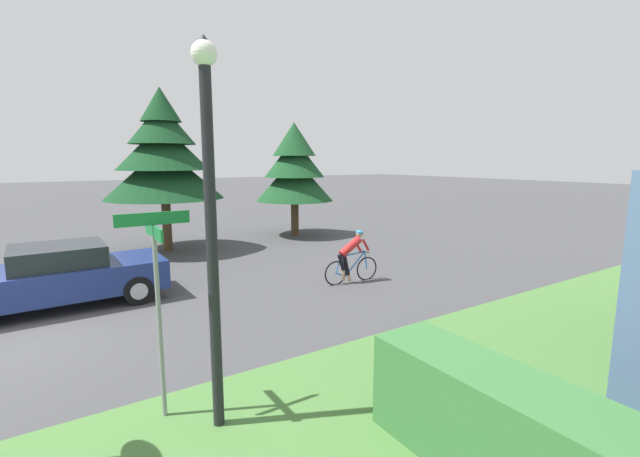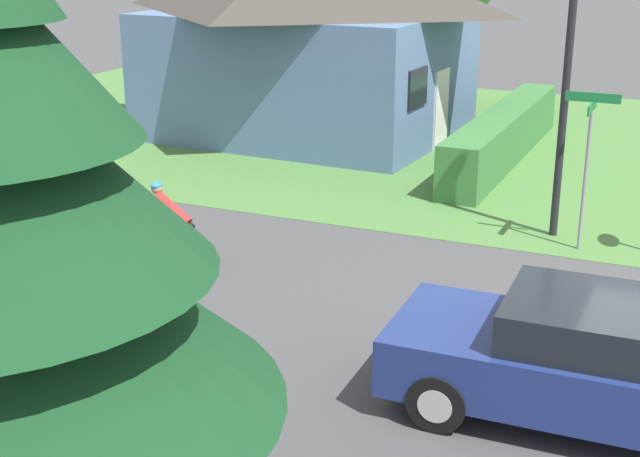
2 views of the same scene
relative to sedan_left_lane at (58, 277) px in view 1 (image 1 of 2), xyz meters
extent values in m
plane|color=#424244|center=(1.86, -0.84, -0.71)|extent=(140.00, 140.00, 0.00)
cube|color=navy|center=(0.00, -0.01, -0.08)|extent=(2.00, 4.67, 0.69)
cube|color=black|center=(0.00, 0.05, 0.50)|extent=(1.71, 1.96, 0.48)
cylinder|color=black|center=(-0.86, 1.54, -0.37)|extent=(0.31, 0.69, 0.68)
cylinder|color=#ADADB2|center=(-0.86, 1.54, -0.37)|extent=(0.32, 0.40, 0.39)
cylinder|color=black|center=(0.78, 1.58, -0.37)|extent=(0.31, 0.69, 0.68)
cylinder|color=#ADADB2|center=(0.78, 1.58, -0.37)|extent=(0.32, 0.40, 0.39)
torus|color=black|center=(2.04, 6.43, -0.39)|extent=(0.09, 0.69, 0.69)
torus|color=black|center=(2.11, 7.46, -0.39)|extent=(0.09, 0.69, 0.69)
cylinder|color=#1E66B2|center=(2.06, 6.68, -0.22)|extent=(0.05, 0.18, 0.57)
cylinder|color=#1E66B2|center=(2.09, 7.07, -0.19)|extent=(0.08, 0.65, 0.65)
cylinder|color=#1E66B2|center=(2.08, 6.99, 0.09)|extent=(0.09, 0.77, 0.10)
cylinder|color=#1E66B2|center=(2.05, 6.59, -0.45)|extent=(0.06, 0.35, 0.15)
cylinder|color=#1E66B2|center=(2.05, 6.52, -0.17)|extent=(0.04, 0.22, 0.46)
cylinder|color=#1E66B2|center=(2.11, 7.42, -0.14)|extent=(0.04, 0.12, 0.51)
cylinder|color=black|center=(2.11, 7.38, 0.12)|extent=(0.44, 0.05, 0.02)
ellipsoid|color=black|center=(2.05, 6.61, 0.08)|extent=(0.09, 0.20, 0.05)
cylinder|color=black|center=(2.06, 6.60, -0.10)|extent=(0.13, 0.26, 0.48)
cylinder|color=black|center=(2.06, 6.76, -0.18)|extent=(0.13, 0.26, 0.63)
cylinder|color=tan|center=(2.06, 6.68, -0.47)|extent=(0.08, 0.08, 0.30)
cylinder|color=tan|center=(2.11, 6.84, -0.57)|extent=(0.17, 0.08, 0.21)
cylinder|color=red|center=(2.07, 6.90, 0.31)|extent=(0.27, 0.71, 0.56)
cylinder|color=red|center=(2.10, 7.14, 0.30)|extent=(0.09, 0.26, 0.36)
cylinder|color=red|center=(2.10, 7.42, 0.30)|extent=(0.09, 0.26, 0.36)
sphere|color=tan|center=(2.09, 7.19, 0.64)|extent=(0.19, 0.19, 0.19)
ellipsoid|color=#267FBF|center=(2.09, 7.19, 0.69)|extent=(0.22, 0.18, 0.12)
cylinder|color=black|center=(6.38, 1.57, 1.51)|extent=(0.14, 0.14, 4.44)
sphere|color=white|center=(6.38, 1.57, 3.86)|extent=(0.30, 0.30, 0.30)
cone|color=black|center=(6.38, 1.57, 4.01)|extent=(0.18, 0.18, 0.12)
cylinder|color=gray|center=(5.80, 1.02, 0.51)|extent=(0.06, 0.06, 2.45)
cube|color=#197238|center=(5.80, 1.02, 1.79)|extent=(0.90, 0.03, 0.16)
cube|color=#197238|center=(5.80, 1.02, 1.95)|extent=(0.03, 0.90, 0.16)
cylinder|color=#4C3823|center=(-5.07, 3.67, 0.27)|extent=(0.33, 0.33, 1.97)
cone|color=#143D1E|center=(-5.07, 3.67, 2.22)|extent=(4.24, 4.24, 1.92)
cone|color=#143D1E|center=(-5.07, 3.67, 3.15)|extent=(3.31, 3.31, 1.69)
cone|color=#143D1E|center=(-5.07, 3.67, 3.97)|extent=(2.38, 2.38, 1.46)
cone|color=#143D1E|center=(-5.07, 3.67, 4.65)|extent=(1.44, 1.44, 1.23)
cylinder|color=#4C3823|center=(-5.40, 9.35, 0.07)|extent=(0.35, 0.35, 1.58)
cone|color=#194723|center=(-5.40, 9.35, 1.82)|extent=(3.42, 3.42, 1.92)
cone|color=#194723|center=(-5.40, 9.35, 2.77)|extent=(2.67, 2.67, 1.69)
cone|color=#194723|center=(-5.40, 9.35, 3.58)|extent=(1.92, 1.92, 1.46)
camera|label=1|loc=(11.35, -0.08, 2.68)|focal=24.00mm
camera|label=2|loc=(-9.38, -0.85, 4.59)|focal=50.00mm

